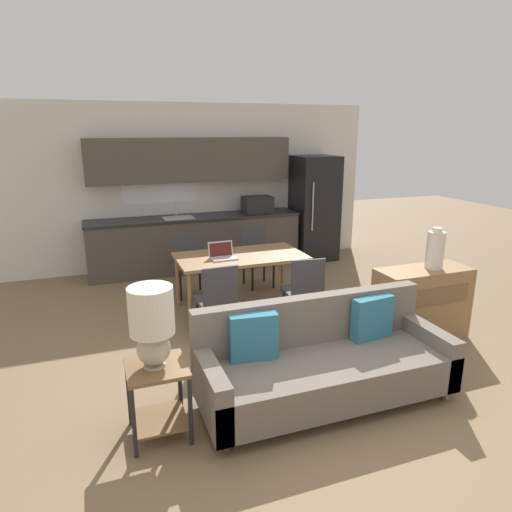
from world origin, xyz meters
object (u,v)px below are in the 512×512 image
object	(u,v)px
refrigerator	(314,208)
dining_chair_far_left	(189,261)
dining_table	(241,260)
side_table	(158,389)
table_lamp	(152,322)
credenza	(421,303)
dining_chair_near_right	(304,288)
dining_chair_far_right	(257,254)
vase	(435,250)
couch	(322,362)
laptop	(222,254)
dining_chair_near_left	(217,297)

from	to	relation	value
refrigerator	dining_chair_far_left	distance (m)	2.79
dining_table	side_table	distance (m)	2.66
table_lamp	credenza	size ratio (longest dim) A/B	0.59
table_lamp	dining_chair_near_right	xyz separation A→B (m)	(1.93, 1.43, -0.46)
refrigerator	credenza	world-z (taller)	refrigerator
refrigerator	dining_chair_far_right	world-z (taller)	refrigerator
vase	dining_chair_far_right	world-z (taller)	vase
refrigerator	couch	bearing A→B (deg)	-115.98
dining_chair_far_right	laptop	size ratio (longest dim) A/B	2.62
couch	side_table	xyz separation A→B (m)	(-1.41, -0.03, 0.05)
side_table	vase	world-z (taller)	vase
dining_chair_far_right	dining_chair_near_left	bearing A→B (deg)	-126.86
dining_chair_near_left	laptop	world-z (taller)	laptop
table_lamp	dining_chair_far_right	world-z (taller)	table_lamp
couch	laptop	world-z (taller)	laptop
credenza	dining_chair_far_right	size ratio (longest dim) A/B	1.22
dining_chair_far_right	laptop	bearing A→B (deg)	-135.25
dining_chair_far_left	refrigerator	bearing A→B (deg)	25.03
dining_table	dining_chair_far_right	xyz separation A→B (m)	(0.52, 0.81, -0.18)
side_table	laptop	size ratio (longest dim) A/B	1.77
side_table	vase	bearing A→B (deg)	13.01
refrigerator	couch	world-z (taller)	refrigerator
table_lamp	side_table	bearing A→B (deg)	1.79
couch	laptop	size ratio (longest dim) A/B	6.56
vase	table_lamp	bearing A→B (deg)	-167.02
refrigerator	dining_table	distance (m)	2.75
couch	dining_chair_near_right	size ratio (longest dim) A/B	2.50
dining_table	dining_chair_near_right	bearing A→B (deg)	-57.74
refrigerator	dining_chair_near_right	bearing A→B (deg)	-118.99
vase	dining_chair_near_right	distance (m)	1.51
refrigerator	laptop	world-z (taller)	refrigerator
side_table	laptop	distance (m)	2.51
refrigerator	dining_table	xyz separation A→B (m)	(-2.00, -1.87, -0.25)
side_table	table_lamp	world-z (taller)	table_lamp
refrigerator	dining_chair_far_left	xyz separation A→B (m)	(-2.52, -1.10, -0.44)
table_lamp	couch	bearing A→B (deg)	1.12
dining_chair_far_left	vase	bearing A→B (deg)	-43.96
dining_chair_far_right	dining_chair_near_left	distance (m)	1.88
vase	dining_chair_far_left	distance (m)	3.26
vase	laptop	size ratio (longest dim) A/B	1.37
table_lamp	credenza	world-z (taller)	table_lamp
dining_chair_near_left	refrigerator	bearing A→B (deg)	-136.14
dining_chair_near_right	laptop	world-z (taller)	laptop
couch	refrigerator	bearing A→B (deg)	64.02
dining_table	dining_chair_near_left	world-z (taller)	dining_chair_near_left
dining_chair_near_left	laptop	size ratio (longest dim) A/B	2.62
dining_table	side_table	bearing A→B (deg)	-121.91
dining_chair_far_right	dining_chair_near_left	xyz separation A→B (m)	(-1.04, -1.57, 0.00)
side_table	dining_chair_near_right	xyz separation A→B (m)	(1.92, 1.43, 0.09)
dining_chair_near_right	table_lamp	bearing A→B (deg)	42.37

